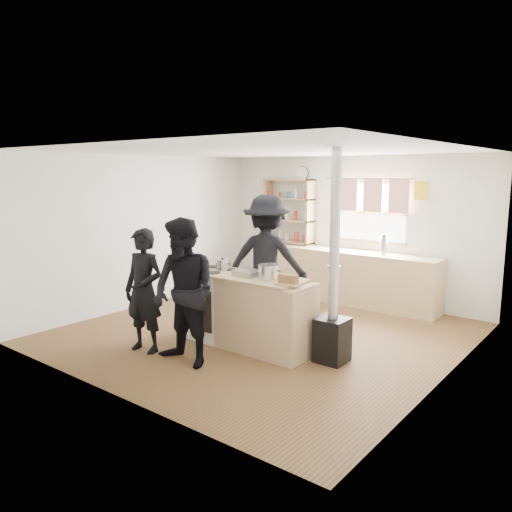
# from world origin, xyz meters

# --- Properties ---
(ground) EXTENTS (5.00, 5.00, 0.01)m
(ground) POSITION_xyz_m (0.00, 0.00, -0.01)
(ground) COLOR brown
(ground) RESTS_ON ground
(back_counter) EXTENTS (3.40, 0.55, 0.90)m
(back_counter) POSITION_xyz_m (0.00, 2.22, 0.45)
(back_counter) COLOR tan
(back_counter) RESTS_ON ground
(shelving_unit) EXTENTS (1.00, 0.28, 1.20)m
(shelving_unit) POSITION_xyz_m (-1.20, 2.34, 1.51)
(shelving_unit) COLOR tan
(shelving_unit) RESTS_ON back_counter
(thermos) EXTENTS (0.10, 0.10, 0.31)m
(thermos) POSITION_xyz_m (0.76, 2.22, 1.05)
(thermos) COLOR silver
(thermos) RESTS_ON back_counter
(cooking_island) EXTENTS (1.97, 0.64, 0.93)m
(cooking_island) POSITION_xyz_m (0.14, -0.55, 0.47)
(cooking_island) COLOR white
(cooking_island) RESTS_ON ground
(skillet_greens) EXTENTS (0.28, 0.28, 0.05)m
(skillet_greens) POSITION_xyz_m (-0.63, -0.66, 0.96)
(skillet_greens) COLOR black
(skillet_greens) RESTS_ON cooking_island
(roast_tray) EXTENTS (0.38, 0.32, 0.07)m
(roast_tray) POSITION_xyz_m (0.17, -0.54, 0.97)
(roast_tray) COLOR silver
(roast_tray) RESTS_ON cooking_island
(stockpot_stove) EXTENTS (0.20, 0.20, 0.17)m
(stockpot_stove) POSITION_xyz_m (-0.35, -0.46, 1.00)
(stockpot_stove) COLOR silver
(stockpot_stove) RESTS_ON cooking_island
(stockpot_counter) EXTENTS (0.27, 0.27, 0.20)m
(stockpot_counter) POSITION_xyz_m (0.50, -0.54, 1.02)
(stockpot_counter) COLOR silver
(stockpot_counter) RESTS_ON cooking_island
(bread_board) EXTENTS (0.30, 0.23, 0.12)m
(bread_board) POSITION_xyz_m (0.85, -0.65, 0.98)
(bread_board) COLOR tan
(bread_board) RESTS_ON cooking_island
(flue_heater) EXTENTS (0.35, 0.35, 2.50)m
(flue_heater) POSITION_xyz_m (1.29, -0.35, 0.65)
(flue_heater) COLOR black
(flue_heater) RESTS_ON ground
(person_near_left) EXTENTS (0.61, 0.45, 1.55)m
(person_near_left) POSITION_xyz_m (-0.75, -1.47, 0.77)
(person_near_left) COLOR black
(person_near_left) RESTS_ON ground
(person_near_right) EXTENTS (0.86, 0.68, 1.72)m
(person_near_right) POSITION_xyz_m (-0.02, -1.48, 0.86)
(person_near_right) COLOR black
(person_near_right) RESTS_ON ground
(person_far) EXTENTS (1.41, 1.12, 1.90)m
(person_far) POSITION_xyz_m (-0.23, 0.38, 0.95)
(person_far) COLOR black
(person_far) RESTS_ON ground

